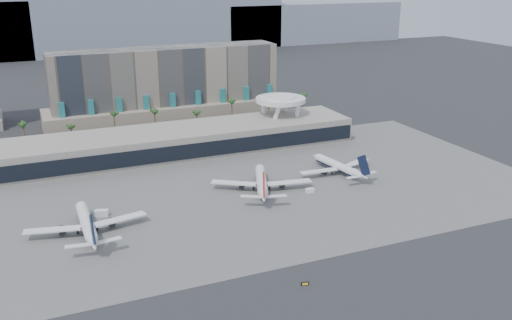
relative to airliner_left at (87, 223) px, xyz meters
name	(u,v)px	position (x,y,z in m)	size (l,w,h in m)	color
ground	(280,251)	(54.42, -37.04, -3.67)	(900.00, 900.00, 0.00)	#232326
apron_pad	(221,191)	(54.42, 17.96, -3.64)	(260.00, 130.00, 0.06)	#5B5B59
mountain_ridge	(110,23)	(82.29, 432.96, 26.22)	(680.00, 60.00, 70.00)	gray
hotel	(167,91)	(64.42, 137.38, 13.14)	(140.00, 30.00, 42.00)	gray
terminal	(182,140)	(54.42, 72.80, 2.84)	(170.00, 32.50, 14.50)	#B6ACA0
saucer_structure	(280,103)	(109.42, 78.96, 14.78)	(26.00, 26.00, 21.89)	white
palm_row	(176,114)	(61.42, 107.96, 6.82)	(157.80, 2.80, 13.10)	brown
airliner_left	(87,223)	(0.00, 0.00, 0.00)	(40.99, 42.15, 14.56)	white
airliner_centre	(262,182)	(69.79, 12.77, 0.01)	(38.96, 40.21, 14.59)	white
airliner_right	(338,166)	(108.48, 17.90, -0.36)	(36.57, 37.90, 13.13)	white
service_vehicle_a	(102,213)	(6.56, 12.68, -2.52)	(4.73, 2.31, 2.31)	white
service_vehicle_b	(310,190)	(86.58, 3.05, -2.81)	(3.33, 1.91, 1.71)	white
taxiway_sign	(305,284)	(52.08, -58.26, -3.15)	(2.32, 0.75, 1.05)	black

